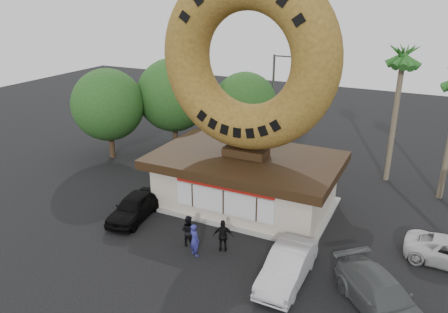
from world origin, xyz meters
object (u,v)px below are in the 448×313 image
person_center (188,231)px  car_grey (382,297)px  person_left (194,240)px  car_black (134,207)px  person_right (223,236)px  street_lamp (274,99)px  giant_donut (248,59)px  car_silver (287,267)px  donut_shop (245,179)px

person_center → car_grey: person_center is taller
person_left → person_center: person_left is taller
person_left → car_black: size_ratio=0.41×
person_right → street_lamp: bearing=-101.2°
person_left → person_center: bearing=-19.1°
person_left → car_black: bearing=3.0°
giant_donut → person_center: bearing=-98.2°
giant_donut → car_black: size_ratio=2.41×
car_black → car_silver: (9.99, -1.75, 0.03)m
street_lamp → person_center: 16.08m
person_left → person_right: (1.13, 0.99, -0.00)m
person_center → car_black: size_ratio=0.40×
person_center → person_right: bearing=-171.0°
donut_shop → car_grey: (9.03, -6.51, -1.01)m
donut_shop → person_right: donut_shop is taller
person_center → car_black: bearing=-14.9°
street_lamp → person_left: size_ratio=4.50×
donut_shop → giant_donut: size_ratio=1.06×
giant_donut → street_lamp: (-1.86, 10.00, -4.58)m
donut_shop → person_left: donut_shop is taller
street_lamp → person_right: size_ratio=4.51×
donut_shop → person_center: bearing=-98.2°
donut_shop → car_black: (-5.16, -4.50, -1.02)m
car_silver → car_grey: size_ratio=0.91×
street_lamp → person_center: bearing=-86.2°
car_silver → giant_donut: bearing=128.0°
car_black → car_silver: bearing=-16.7°
person_left → person_right: size_ratio=1.00×
giant_donut → car_silver: (4.83, -6.27, -8.29)m
donut_shop → person_center: (-0.81, -5.62, -0.90)m
giant_donut → street_lamp: 11.15m
donut_shop → car_grey: donut_shop is taller
person_center → car_black: 4.49m
donut_shop → street_lamp: 10.54m
street_lamp → donut_shop: bearing=-79.5°
donut_shop → person_left: (-0.05, -6.29, -0.88)m
street_lamp → car_black: street_lamp is taller
person_left → person_center: (-0.76, 0.67, -0.02)m
person_right → car_silver: bearing=143.8°
car_black → car_grey: 14.33m
donut_shop → street_lamp: (-1.86, 10.02, 2.72)m
car_silver → street_lamp: bearing=112.7°
donut_shop → giant_donut: 7.30m
car_grey → car_silver: bearing=135.0°
street_lamp → person_right: 16.01m
person_right → car_grey: bearing=149.4°
donut_shop → car_black: size_ratio=2.57×
donut_shop → person_center: size_ratio=6.47×
person_left → car_silver: bearing=-157.2°
person_left → person_center: size_ratio=1.03×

